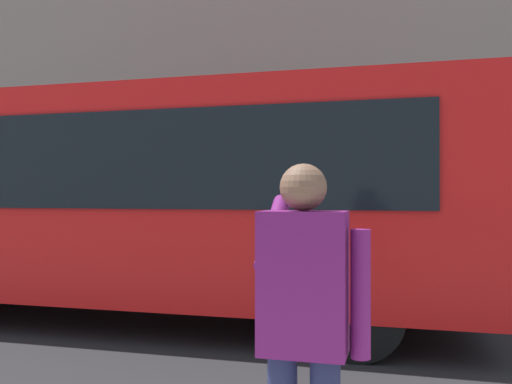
% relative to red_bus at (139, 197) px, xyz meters
% --- Properties ---
extents(ground_plane, '(60.00, 60.00, 0.00)m').
position_rel_red_bus_xyz_m(ground_plane, '(-2.67, -0.28, -1.68)').
color(ground_plane, '#232326').
extents(building_facade_far, '(28.00, 1.55, 12.00)m').
position_rel_red_bus_xyz_m(building_facade_far, '(-2.68, -7.08, 4.30)').
color(building_facade_far, gray).
rests_on(building_facade_far, ground_plane).
extents(red_bus, '(9.05, 2.54, 3.08)m').
position_rel_red_bus_xyz_m(red_bus, '(0.00, 0.00, 0.00)').
color(red_bus, red).
rests_on(red_bus, ground_plane).
extents(pedestrian_photographer, '(0.53, 0.52, 1.70)m').
position_rel_red_bus_xyz_m(pedestrian_photographer, '(-3.02, 4.26, -0.54)').
color(pedestrian_photographer, '#1E2347').
rests_on(pedestrian_photographer, sidewalk_curb).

